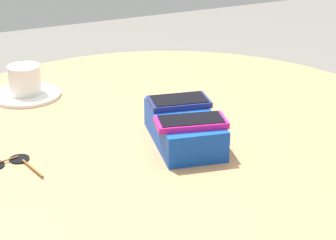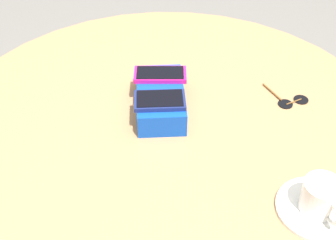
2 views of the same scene
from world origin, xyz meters
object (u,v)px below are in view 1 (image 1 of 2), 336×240
round_table (168,176)px  coffee_cup (24,79)px  phone_box (183,128)px  saucer (26,95)px  phone_navy (179,102)px  sunglasses (10,162)px  phone_magenta (191,122)px

round_table → coffee_cup: size_ratio=10.85×
phone_box → saucer: size_ratio=1.41×
phone_box → phone_navy: 0.06m
coffee_cup → sunglasses: (-0.32, 0.11, -0.04)m
phone_box → phone_navy: bearing=-18.9°
round_table → phone_navy: (-0.02, -0.01, 0.17)m
round_table → coffee_cup: (0.32, 0.21, 0.15)m
round_table → phone_navy: 0.18m
coffee_cup → phone_navy: bearing=-146.0°
round_table → phone_magenta: (-0.12, 0.01, 0.17)m
round_table → phone_navy: size_ratio=8.62×
phone_navy → phone_box: bearing=161.1°
phone_magenta → sunglasses: bearing=70.0°
round_table → saucer: bearing=34.3°
saucer → coffee_cup: (0.00, -0.00, 0.04)m
phone_box → sunglasses: 0.33m
round_table → phone_magenta: bearing=173.7°
phone_magenta → coffee_cup: (0.44, 0.20, -0.02)m
phone_box → sunglasses: bearing=79.2°
saucer → coffee_cup: size_ratio=1.55×
round_table → sunglasses: sunglasses is taller
sunglasses → round_table: bearing=-88.8°
phone_navy → coffee_cup: bearing=34.0°
phone_box → phone_magenta: phone_magenta is taller
phone_box → sunglasses: phone_box is taller
phone_box → saucer: 0.44m
round_table → saucer: size_ratio=7.02×
round_table → phone_box: size_ratio=4.97×
phone_box → coffee_cup: 0.44m
round_table → sunglasses: (-0.01, 0.32, 0.11)m
phone_box → saucer: phone_box is taller
phone_navy → saucer: bearing=34.2°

